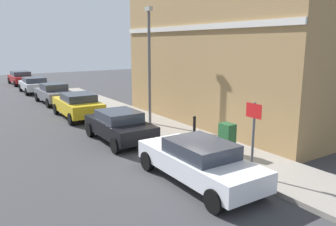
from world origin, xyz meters
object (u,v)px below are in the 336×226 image
at_px(car_white, 199,161).
at_px(car_yellow, 78,105).
at_px(car_grey, 54,93).
at_px(bollard_near_cabinet, 194,127).
at_px(car_silver, 34,84).
at_px(street_sign, 253,128).
at_px(car_red, 21,78).
at_px(car_black, 119,125).
at_px(utility_cabinet, 227,140).
at_px(lamppost, 149,61).

height_order(car_white, car_yellow, car_yellow).
relative_size(car_grey, bollard_near_cabinet, 3.94).
height_order(car_silver, street_sign, street_sign).
bearing_deg(car_grey, car_white, 178.88).
relative_size(car_silver, car_red, 0.92).
distance_m(car_white, car_yellow, 10.77).
height_order(car_white, car_black, car_black).
xyz_separation_m(car_red, street_sign, (1.45, -29.73, 0.94)).
relative_size(car_grey, street_sign, 1.78).
relative_size(car_grey, utility_cabinet, 3.56).
bearing_deg(lamppost, car_silver, 98.70).
xyz_separation_m(car_black, street_sign, (1.62, -6.02, 0.95)).
bearing_deg(car_grey, street_sign, -176.13).
distance_m(car_grey, lamppost, 9.99).
xyz_separation_m(car_grey, lamppost, (2.32, -9.37, 2.58)).
xyz_separation_m(car_red, utility_cabinet, (2.24, -27.80, -0.04)).
relative_size(car_yellow, bollard_near_cabinet, 4.06).
bearing_deg(lamppost, utility_cabinet, -90.28).
relative_size(car_black, utility_cabinet, 3.42).
bearing_deg(car_grey, car_black, 178.18).
bearing_deg(car_grey, utility_cabinet, -172.52).
height_order(car_red, street_sign, street_sign).
bearing_deg(car_yellow, lamppost, -146.99).
xyz_separation_m(utility_cabinet, street_sign, (-0.79, -1.93, 0.98)).
bearing_deg(street_sign, car_white, 153.49).
xyz_separation_m(car_black, lamppost, (2.44, 1.58, 2.59)).
bearing_deg(utility_cabinet, car_black, 120.55).
relative_size(car_yellow, street_sign, 1.84).
relative_size(car_white, bollard_near_cabinet, 4.34).
bearing_deg(car_silver, car_white, -179.38).
relative_size(car_white, utility_cabinet, 3.92).
xyz_separation_m(car_yellow, car_grey, (0.10, 5.45, -0.02)).
relative_size(car_black, lamppost, 0.69).
xyz_separation_m(car_yellow, lamppost, (2.42, -3.91, 2.56)).
height_order(car_grey, bollard_near_cabinet, car_grey).
distance_m(car_black, street_sign, 6.30).
xyz_separation_m(car_grey, car_red, (0.05, 12.77, -0.01)).
bearing_deg(car_white, street_sign, -115.99).
bearing_deg(car_white, utility_cabinet, -61.80).
bearing_deg(car_black, car_white, -177.97).
bearing_deg(bollard_near_cabinet, car_black, 141.39).
height_order(car_grey, lamppost, lamppost).
bearing_deg(utility_cabinet, street_sign, -112.24).
distance_m(utility_cabinet, lamppost, 6.24).
relative_size(car_grey, lamppost, 0.72).
relative_size(car_white, car_red, 1.05).
xyz_separation_m(car_silver, street_sign, (1.55, -23.07, 0.95)).
xyz_separation_m(car_silver, lamppost, (2.37, -15.48, 2.59)).
xyz_separation_m(bollard_near_cabinet, street_sign, (-0.89, -4.01, 0.96)).
height_order(car_yellow, car_grey, car_yellow).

